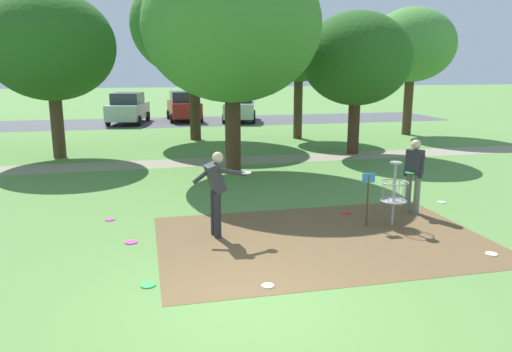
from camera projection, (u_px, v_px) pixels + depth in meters
The scene contains 23 objects.
ground_plane at pixel (248, 305), 6.93m from camera, with size 160.00×160.00×0.00m, color #5B8942.
dirt_tee_pad at pixel (322, 239), 9.61m from camera, with size 6.39×4.28×0.01m, color brown.
disc_golf_basket at pixel (391, 191), 10.27m from camera, with size 0.98×0.58×1.39m.
player_throwing at pixel (414, 172), 11.18m from camera, with size 0.45×0.49×1.71m.
player_waiting_left at pixel (216, 188), 9.57m from camera, with size 1.16×0.42×1.71m.
frisbee_near_basket at pixel (491, 254), 8.81m from camera, with size 0.22×0.22×0.02m, color white.
frisbee_by_tee at pixel (346, 213), 11.30m from camera, with size 0.23×0.23×0.02m, color red.
frisbee_mid_grass at pixel (131, 242), 9.41m from camera, with size 0.24×0.24×0.02m, color #E53D99.
frisbee_far_left at pixel (110, 220), 10.81m from camera, with size 0.22×0.22×0.02m, color #E53D99.
frisbee_far_right at pixel (268, 286), 7.53m from camera, with size 0.20×0.20×0.02m, color white.
frisbee_scattered_a at pixel (441, 202), 12.21m from camera, with size 0.20×0.20×0.02m, color white.
frisbee_scattered_b at pixel (148, 285), 7.56m from camera, with size 0.24×0.24×0.02m, color green.
tree_near_left at pixel (357, 59), 18.43m from camera, with size 4.13×4.13×5.39m.
tree_near_right at pixel (50, 46), 17.49m from camera, with size 4.59×4.59×6.01m.
tree_mid_left at pixel (412, 45), 23.73m from camera, with size 4.18×4.18×6.17m.
tree_mid_center at pixel (193, 25), 21.82m from camera, with size 5.53×5.53×7.54m.
tree_mid_right at pixel (232, 26), 14.97m from camera, with size 5.52×5.52×6.92m.
tree_far_left at pixel (299, 51), 22.47m from camera, with size 3.35×3.35×5.50m.
parking_lot_strip at pixel (166, 122), 30.23m from camera, with size 36.00×6.00×0.01m, color #4C4C51.
parked_car_leftmost at pixel (128, 108), 29.30m from camera, with size 2.60×4.48×1.84m.
parked_car_center_left at pixel (184, 106), 30.87m from camera, with size 2.06×4.24×1.84m.
parked_car_center_right at pixel (239, 107), 30.51m from camera, with size 2.71×4.50×1.84m.
gravel_path at pixel (184, 163), 17.30m from camera, with size 40.00×1.60×0.00m, color gray.
Camera 1 is at (-1.32, -6.23, 3.30)m, focal length 34.22 mm.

